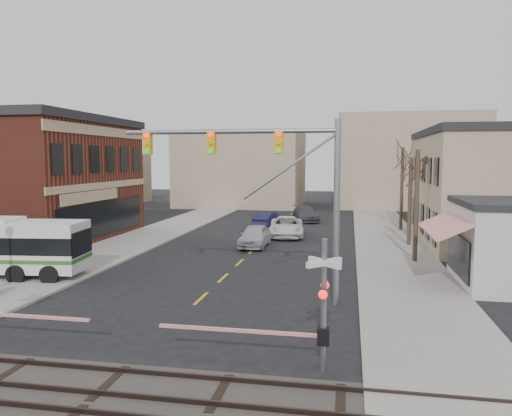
{
  "coord_description": "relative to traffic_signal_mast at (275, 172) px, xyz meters",
  "views": [
    {
      "loc": [
        6.54,
        -19.2,
        6.29
      ],
      "look_at": [
        1.25,
        8.79,
        3.5
      ],
      "focal_mm": 35.0,
      "sensor_mm": 36.0,
      "label": 1
    }
  ],
  "objects": [
    {
      "name": "tree_east_c",
      "position": [
        7.68,
        23.76,
        -2.0
      ],
      "size": [
        0.28,
        0.28,
        7.2
      ],
      "color": "#382B21",
      "rests_on": "sidewalk_east"
    },
    {
      "name": "pedestrian_far",
      "position": [
        -14.24,
        5.93,
        -4.68
      ],
      "size": [
        1.12,
        1.12,
        1.83
      ],
      "primitive_type": "imported",
      "rotation": [
        0.0,
        0.0,
        0.8
      ],
      "color": "#303355",
      "rests_on": "sidewalk_west"
    },
    {
      "name": "ballast_strip",
      "position": [
        -3.32,
        -10.24,
        -5.69
      ],
      "size": [
        160.0,
        5.0,
        0.06
      ],
      "primitive_type": "cube",
      "color": "#332D28",
      "rests_on": "ground"
    },
    {
      "name": "rail_tracks",
      "position": [
        -3.32,
        -10.24,
        -5.6
      ],
      "size": [
        160.0,
        3.91,
        0.14
      ],
      "color": "#2D231E",
      "rests_on": "ground"
    },
    {
      "name": "car_a",
      "position": [
        -3.47,
        13.45,
        -4.93
      ],
      "size": [
        1.89,
        4.66,
        1.58
      ],
      "primitive_type": "imported",
      "rotation": [
        0.0,
        0.0,
        -0.0
      ],
      "color": "#B6B6BB",
      "rests_on": "ground"
    },
    {
      "name": "car_c",
      "position": [
        -1.82,
        18.65,
        -4.92
      ],
      "size": [
        3.31,
        6.04,
        1.6
      ],
      "primitive_type": "imported",
      "rotation": [
        0.0,
        0.0,
        0.12
      ],
      "color": "silver",
      "rests_on": "ground"
    },
    {
      "name": "car_b",
      "position": [
        -4.24,
        23.85,
        -5.0
      ],
      "size": [
        2.3,
        4.56,
        1.43
      ],
      "primitive_type": "imported",
      "rotation": [
        0.0,
        0.0,
        2.95
      ],
      "color": "#1B183D",
      "rests_on": "ground"
    },
    {
      "name": "sidewalk_east",
      "position": [
        6.18,
        17.76,
        -5.66
      ],
      "size": [
        5.0,
        60.0,
        0.12
      ],
      "primitive_type": "cube",
      "color": "gray",
      "rests_on": "ground"
    },
    {
      "name": "tree_east_b",
      "position": [
        7.48,
        15.76,
        -2.45
      ],
      "size": [
        0.28,
        0.28,
        6.3
      ],
      "color": "#382B21",
      "rests_on": "sidewalk_east"
    },
    {
      "name": "ground",
      "position": [
        -3.32,
        -2.24,
        -5.72
      ],
      "size": [
        160.0,
        160.0,
        0.0
      ],
      "primitive_type": "plane",
      "color": "black",
      "rests_on": "ground"
    },
    {
      "name": "sidewalk_west",
      "position": [
        -12.82,
        17.76,
        -5.66
      ],
      "size": [
        5.0,
        60.0,
        0.12
      ],
      "primitive_type": "cube",
      "color": "gray",
      "rests_on": "ground"
    },
    {
      "name": "car_d",
      "position": [
        -1.18,
        29.05,
        -4.98
      ],
      "size": [
        3.51,
        5.51,
        1.49
      ],
      "primitive_type": "imported",
      "rotation": [
        0.0,
        0.0,
        0.3
      ],
      "color": "#414045",
      "rests_on": "ground"
    },
    {
      "name": "tree_east_a",
      "position": [
        7.18,
        9.76,
        -2.23
      ],
      "size": [
        0.28,
        0.28,
        6.75
      ],
      "color": "#382B21",
      "rests_on": "sidewalk_east"
    },
    {
      "name": "traffic_signal_mast",
      "position": [
        0.0,
        0.0,
        0.0
      ],
      "size": [
        9.64,
        0.3,
        8.0
      ],
      "color": "gray",
      "rests_on": "ground"
    },
    {
      "name": "rr_crossing_east",
      "position": [
        2.1,
        -7.07,
        -3.75
      ],
      "size": [
        5.6,
        1.36,
        4.0
      ],
      "color": "gray",
      "rests_on": "ground"
    },
    {
      "name": "pedestrian_near",
      "position": [
        -12.99,
        1.75,
        -4.64
      ],
      "size": [
        0.49,
        0.72,
        1.92
      ],
      "primitive_type": "imported",
      "rotation": [
        0.0,
        0.0,
        1.53
      ],
      "color": "#574E45",
      "rests_on": "sidewalk_west"
    }
  ]
}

